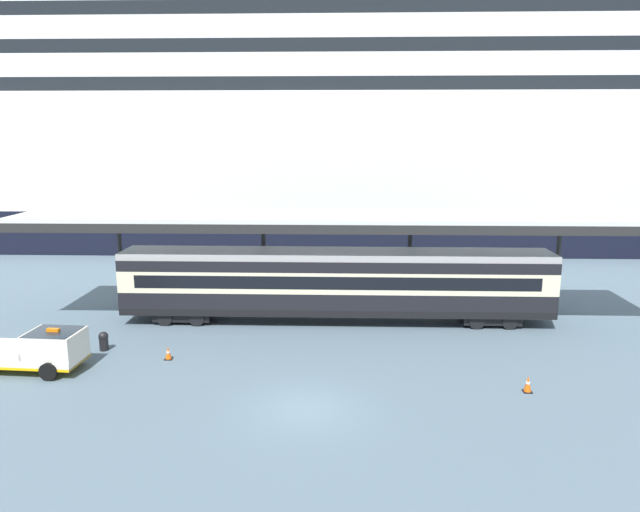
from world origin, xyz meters
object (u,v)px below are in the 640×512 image
at_px(cruise_ship, 428,109).
at_px(train_carriage, 336,282).
at_px(quay_bollard, 104,340).
at_px(traffic_cone_near, 168,353).
at_px(service_truck, 36,350).
at_px(traffic_cone_mid, 528,384).

bearing_deg(cruise_ship, train_carriage, -106.20).
distance_m(train_carriage, quay_bollard, 12.64).
bearing_deg(traffic_cone_near, service_truck, -164.87).
relative_size(cruise_ship, quay_bollard, 172.67).
relative_size(cruise_ship, service_truck, 31.18).
height_order(cruise_ship, quay_bollard, cruise_ship).
xyz_separation_m(traffic_cone_near, quay_bollard, (-3.54, 1.07, 0.21)).
distance_m(train_carriage, service_truck, 15.55).
height_order(service_truck, traffic_cone_mid, service_truck).
relative_size(service_truck, traffic_cone_near, 8.49).
bearing_deg(service_truck, traffic_cone_mid, -4.15).
bearing_deg(cruise_ship, traffic_cone_near, -114.14).
relative_size(service_truck, quay_bollard, 5.54).
distance_m(cruise_ship, quay_bollard, 45.26).
bearing_deg(traffic_cone_mid, quay_bollard, 168.00).
distance_m(train_carriage, traffic_cone_mid, 12.34).
height_order(service_truck, traffic_cone_near, service_truck).
distance_m(traffic_cone_near, quay_bollard, 3.71).
bearing_deg(service_truck, traffic_cone_near, 15.13).
bearing_deg(traffic_cone_near, train_carriage, 37.48).
height_order(service_truck, quay_bollard, service_truck).
bearing_deg(traffic_cone_near, traffic_cone_mid, -10.89).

